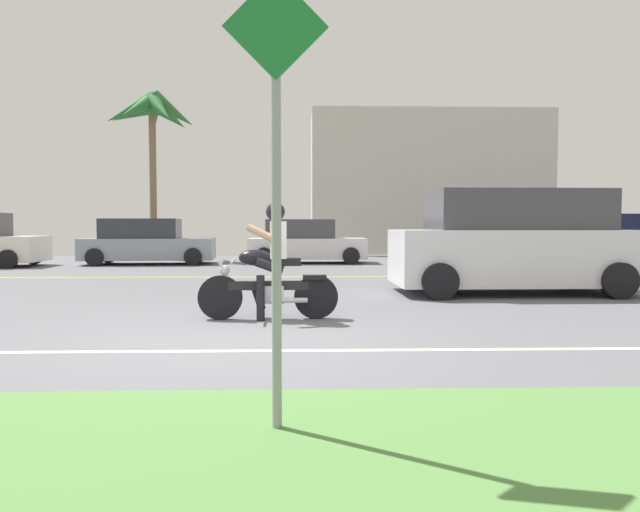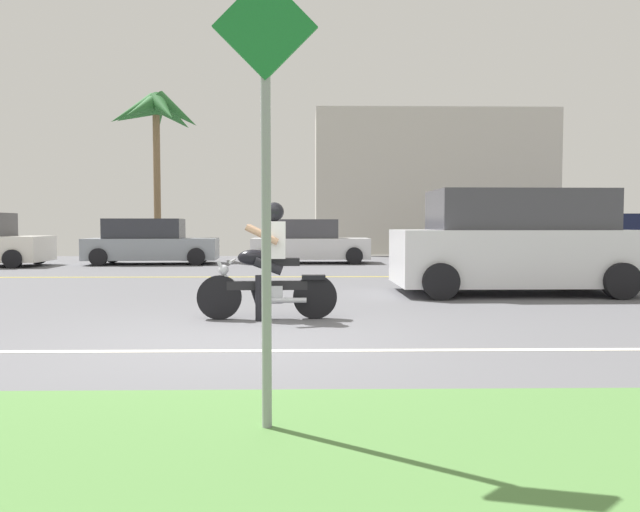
% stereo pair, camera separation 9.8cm
% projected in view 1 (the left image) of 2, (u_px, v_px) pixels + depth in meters
% --- Properties ---
extents(ground, '(56.00, 30.00, 0.04)m').
position_uv_depth(ground, '(260.00, 306.00, 9.61)').
color(ground, slate).
extents(lane_line_near, '(50.40, 0.12, 0.01)m').
position_uv_depth(lane_line_near, '(235.00, 351.00, 6.05)').
color(lane_line_near, silver).
rests_on(lane_line_near, ground).
extents(lane_line_far, '(50.40, 0.12, 0.01)m').
position_uv_depth(lane_line_far, '(275.00, 277.00, 14.67)').
color(lane_line_far, yellow).
rests_on(lane_line_far, ground).
extents(motorcyclist, '(1.91, 0.62, 1.60)m').
position_uv_depth(motorcyclist, '(269.00, 270.00, 8.09)').
color(motorcyclist, black).
rests_on(motorcyclist, ground).
extents(suv_nearby, '(4.59, 2.16, 1.94)m').
position_uv_depth(suv_nearby, '(513.00, 243.00, 11.17)').
color(suv_nearby, silver).
rests_on(suv_nearby, ground).
extents(parked_car_1, '(4.30, 2.07, 1.49)m').
position_uv_depth(parked_car_1, '(147.00, 243.00, 19.44)').
color(parked_car_1, '#8C939E').
rests_on(parked_car_1, ground).
extents(parked_car_2, '(3.94, 1.82, 1.47)m').
position_uv_depth(parked_car_2, '(305.00, 243.00, 20.06)').
color(parked_car_2, silver).
rests_on(parked_car_2, ground).
extents(parked_car_3, '(4.10, 2.04, 1.51)m').
position_uv_depth(parked_car_3, '(486.00, 244.00, 18.32)').
color(parked_car_3, beige).
rests_on(parked_car_3, ground).
extents(parked_car_4, '(3.76, 2.01, 1.66)m').
position_uv_depth(parked_car_4, '(638.00, 240.00, 20.31)').
color(parked_car_4, navy).
rests_on(parked_car_4, ground).
extents(palm_tree_0, '(3.50, 3.49, 6.20)m').
position_uv_depth(palm_tree_0, '(151.00, 116.00, 21.78)').
color(palm_tree_0, brown).
rests_on(palm_tree_0, ground).
extents(street_sign, '(0.62, 0.06, 2.76)m').
position_uv_depth(street_sign, '(276.00, 161.00, 3.52)').
color(street_sign, gray).
rests_on(street_sign, ground).
extents(building_far, '(10.65, 4.00, 6.36)m').
position_uv_depth(building_far, '(426.00, 184.00, 27.59)').
color(building_far, '#BCB7AD').
rests_on(building_far, ground).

